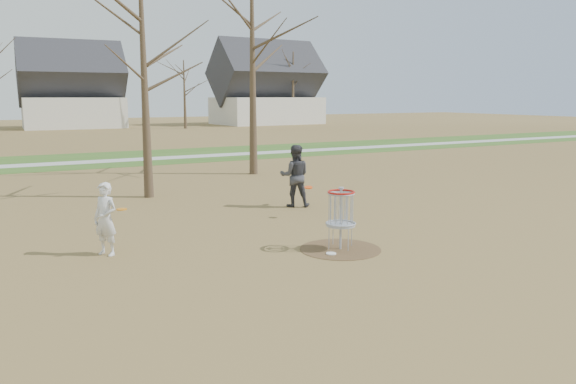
# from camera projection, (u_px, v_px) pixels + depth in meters

# --- Properties ---
(ground) EXTENTS (160.00, 160.00, 0.00)m
(ground) POSITION_uv_depth(u_px,v_px,m) (340.00, 249.00, 12.39)
(ground) COLOR brown
(ground) RESTS_ON ground
(green_band) EXTENTS (160.00, 8.00, 0.01)m
(green_band) POSITION_uv_depth(u_px,v_px,m) (125.00, 158.00, 30.57)
(green_band) COLOR #2D5119
(green_band) RESTS_ON ground
(footpath) EXTENTS (160.00, 1.50, 0.01)m
(footpath) POSITION_uv_depth(u_px,v_px,m) (130.00, 160.00, 29.70)
(footpath) COLOR #9E9E99
(footpath) RESTS_ON green_band
(dirt_circle) EXTENTS (1.80, 1.80, 0.01)m
(dirt_circle) POSITION_uv_depth(u_px,v_px,m) (340.00, 249.00, 12.38)
(dirt_circle) COLOR #47331E
(dirt_circle) RESTS_ON ground
(player_standing) EXTENTS (0.64, 0.68, 1.56)m
(player_standing) POSITION_uv_depth(u_px,v_px,m) (106.00, 219.00, 11.83)
(player_standing) COLOR silver
(player_standing) RESTS_ON ground
(player_throwing) EXTENTS (1.14, 1.05, 1.89)m
(player_throwing) POSITION_uv_depth(u_px,v_px,m) (295.00, 176.00, 17.06)
(player_throwing) COLOR #34343A
(player_throwing) RESTS_ON ground
(disc_grounded) EXTENTS (0.22, 0.22, 0.02)m
(disc_grounded) POSITION_uv_depth(u_px,v_px,m) (331.00, 253.00, 11.98)
(disc_grounded) COLOR white
(disc_grounded) RESTS_ON dirt_circle
(discs_in_play) EXTENTS (5.55, 1.49, 0.18)m
(discs_in_play) POSITION_uv_depth(u_px,v_px,m) (232.00, 196.00, 13.71)
(discs_in_play) COLOR #E5420C
(discs_in_play) RESTS_ON ground
(disc_golf_basket) EXTENTS (0.64, 0.64, 1.35)m
(disc_golf_basket) POSITION_uv_depth(u_px,v_px,m) (341.00, 209.00, 12.23)
(disc_golf_basket) COLOR #9EA3AD
(disc_golf_basket) RESTS_ON ground
(bare_trees) EXTENTS (52.62, 44.98, 9.00)m
(bare_trees) POSITION_uv_depth(u_px,v_px,m) (102.00, 70.00, 43.32)
(bare_trees) COLOR #382B1E
(bare_trees) RESTS_ON ground
(houses_row) EXTENTS (56.51, 10.01, 7.26)m
(houses_row) POSITION_uv_depth(u_px,v_px,m) (98.00, 94.00, 59.34)
(houses_row) COLOR silver
(houses_row) RESTS_ON ground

